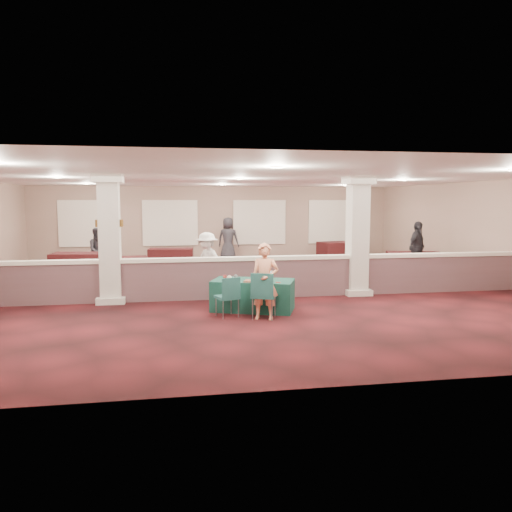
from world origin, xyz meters
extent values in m
plane|color=#471115|center=(0.00, 0.00, 0.00)|extent=(16.00, 16.00, 0.00)
cube|color=gray|center=(0.00, 8.00, 1.60)|extent=(16.00, 0.04, 3.20)
cube|color=gray|center=(0.00, -8.00, 1.60)|extent=(16.00, 0.04, 3.20)
cube|color=gray|center=(8.00, 0.00, 1.60)|extent=(0.04, 16.00, 3.20)
cube|color=white|center=(0.00, 0.00, 3.20)|extent=(16.00, 16.00, 0.02)
cube|color=brown|center=(0.00, -1.50, 0.50)|extent=(15.60, 0.20, 1.00)
cube|color=silver|center=(0.00, -1.50, 1.05)|extent=(15.60, 0.28, 0.10)
cube|color=silver|center=(-3.50, -1.50, 1.60)|extent=(0.50, 0.50, 3.20)
cube|color=silver|center=(-3.50, -1.50, 0.08)|extent=(0.70, 0.70, 0.16)
cube|color=silver|center=(-3.50, -1.50, 3.10)|extent=(0.72, 0.72, 0.20)
cube|color=silver|center=(3.00, -1.50, 1.60)|extent=(0.50, 0.50, 3.20)
cube|color=silver|center=(3.00, -1.50, 0.08)|extent=(0.70, 0.70, 0.16)
cube|color=silver|center=(3.00, -1.50, 3.10)|extent=(0.72, 0.72, 0.20)
cylinder|color=brown|center=(-3.78, -1.50, 2.00)|extent=(0.12, 0.12, 0.18)
cylinder|color=white|center=(-3.78, -1.50, 2.00)|extent=(0.09, 0.09, 0.10)
cylinder|color=brown|center=(-3.22, -1.50, 2.00)|extent=(0.12, 0.12, 0.18)
cylinder|color=white|center=(-3.22, -1.50, 2.00)|extent=(0.09, 0.09, 0.10)
cube|color=#103E34|center=(-0.13, -3.00, 0.36)|extent=(2.07, 1.53, 0.72)
cube|color=#1B5145|center=(-0.02, -3.83, 0.50)|extent=(0.66, 0.66, 0.07)
cube|color=#1B5145|center=(-0.11, -4.05, 0.78)|extent=(0.47, 0.23, 0.49)
cylinder|color=slate|center=(-0.30, -3.96, 0.23)|extent=(0.03, 0.03, 0.47)
cylinder|color=slate|center=(0.10, -4.11, 0.23)|extent=(0.03, 0.03, 0.47)
cylinder|color=slate|center=(-0.14, -3.56, 0.23)|extent=(0.03, 0.03, 0.47)
cylinder|color=slate|center=(0.25, -3.71, 0.23)|extent=(0.03, 0.03, 0.47)
cube|color=#1B5145|center=(-0.80, -3.57, 0.44)|extent=(0.57, 0.57, 0.06)
cube|color=#1B5145|center=(-0.73, -3.76, 0.68)|extent=(0.42, 0.19, 0.43)
cylinder|color=slate|center=(-0.92, -3.81, 0.21)|extent=(0.03, 0.03, 0.41)
cylinder|color=slate|center=(-0.56, -3.69, 0.21)|extent=(0.03, 0.03, 0.41)
cylinder|color=slate|center=(-1.04, -3.46, 0.21)|extent=(0.03, 0.03, 0.41)
cylinder|color=slate|center=(-0.68, -3.33, 0.21)|extent=(0.03, 0.03, 0.41)
imported|color=#D7775D|center=(-0.03, -3.94, 0.83)|extent=(0.70, 0.58, 1.65)
cube|color=black|center=(-3.62, 3.00, 0.33)|extent=(1.72, 1.01, 0.66)
cube|color=black|center=(-0.88, 0.30, 0.39)|extent=(2.11, 1.51, 0.77)
cube|color=black|center=(6.50, 1.99, 0.38)|extent=(2.05, 1.43, 0.76)
cube|color=black|center=(-4.97, 3.20, 0.40)|extent=(2.10, 1.24, 0.81)
cube|color=black|center=(-2.00, 5.47, 0.35)|extent=(1.79, 1.02, 0.70)
cube|color=black|center=(5.36, 6.50, 0.39)|extent=(2.10, 1.39, 0.78)
imported|color=black|center=(-4.54, 4.00, 0.81)|extent=(0.88, 0.70, 1.61)
imported|color=silver|center=(-0.97, 0.00, 0.83)|extent=(1.04, 1.13, 1.65)
imported|color=black|center=(6.50, 1.82, 0.93)|extent=(1.17, 1.09, 1.85)
imported|color=black|center=(0.45, 6.99, 0.93)|extent=(1.04, 0.81, 1.86)
cube|color=silver|center=(0.13, -3.15, 0.72)|extent=(0.38, 0.33, 0.02)
cube|color=silver|center=(0.17, -3.04, 0.84)|extent=(0.31, 0.12, 0.22)
cube|color=#D1E2FB|center=(0.17, -3.05, 0.83)|extent=(0.28, 0.11, 0.19)
cube|color=#B4441C|center=(-0.17, -3.25, 0.73)|extent=(0.47, 0.41, 0.03)
sphere|color=beige|center=(-0.67, -2.90, 0.77)|extent=(0.11, 0.11, 0.11)
sphere|color=maroon|center=(-0.75, -2.71, 0.77)|extent=(0.10, 0.10, 0.10)
sphere|color=#515156|center=(-0.50, -2.73, 0.77)|extent=(0.10, 0.10, 0.10)
cube|color=red|center=(0.37, -3.48, 0.72)|extent=(0.12, 0.07, 0.01)
camera|label=1|loc=(-2.01, -14.34, 2.54)|focal=35.00mm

